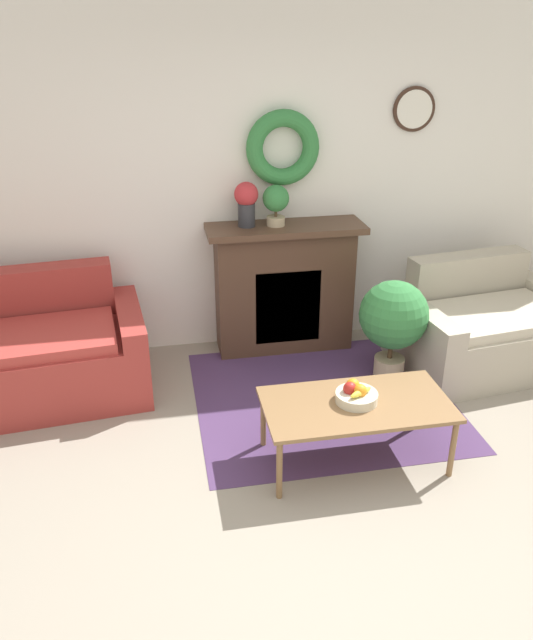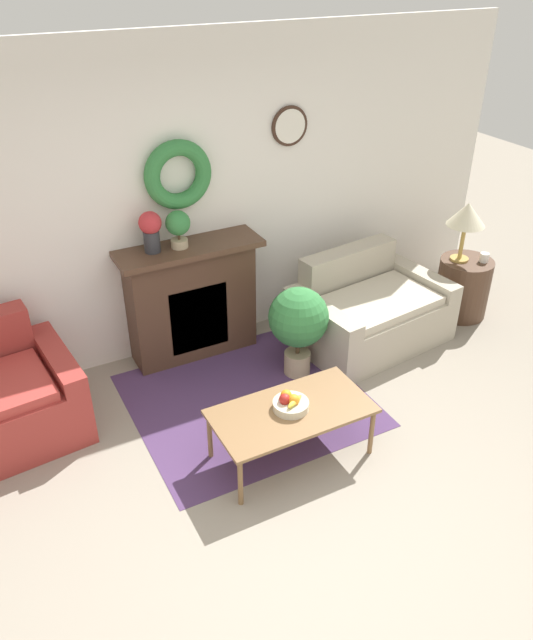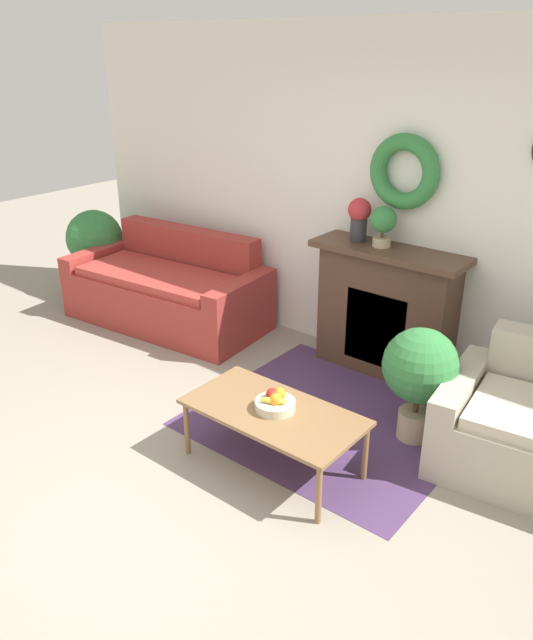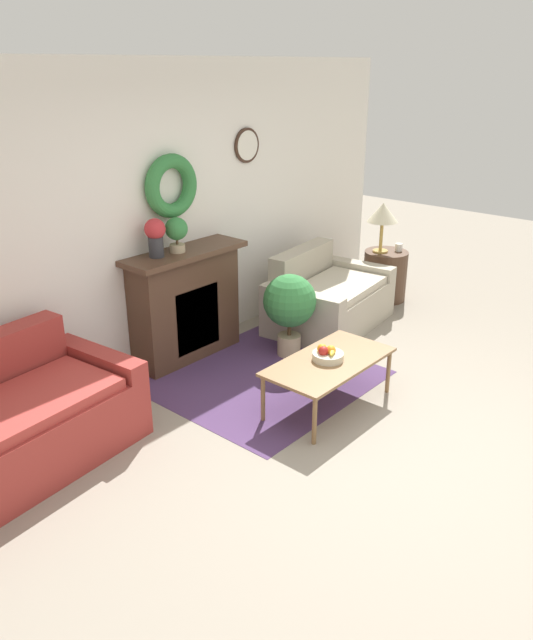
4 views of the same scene
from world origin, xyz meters
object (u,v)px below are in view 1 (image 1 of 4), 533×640
at_px(couch_left, 6,358).
at_px(coffee_table, 356,408).
at_px(vase_on_mantel_left, 246,201).
at_px(potted_plant_floor_by_loveseat, 393,319).
at_px(loveseat_right, 485,328).
at_px(fruit_bowl, 356,394).
at_px(potted_plant_on_mantel, 276,202).
at_px(fireplace, 284,287).

xyz_separation_m(couch_left, coffee_table, (2.23, -1.17, 0.07)).
distance_m(coffee_table, vase_on_mantel_left, 1.87).
height_order(couch_left, potted_plant_floor_by_loveseat, couch_left).
xyz_separation_m(loveseat_right, potted_plant_floor_by_loveseat, (-0.86, -0.17, 0.23)).
relative_size(couch_left, fruit_bowl, 7.91).
xyz_separation_m(loveseat_right, potted_plant_on_mantel, (-1.59, 0.54, 0.96)).
distance_m(fireplace, vase_on_mantel_left, 0.78).
relative_size(fruit_bowl, potted_plant_floor_by_loveseat, 0.31).
distance_m(couch_left, loveseat_right, 3.64).
bearing_deg(potted_plant_floor_by_loveseat, loveseat_right, 11.20).
xyz_separation_m(fireplace, coffee_table, (0.11, -1.59, -0.15)).
xyz_separation_m(couch_left, potted_plant_on_mantel, (2.04, 0.40, 0.94)).
distance_m(loveseat_right, potted_plant_on_mantel, 1.94).
bearing_deg(potted_plant_floor_by_loveseat, potted_plant_on_mantel, 136.08).
bearing_deg(fireplace, fruit_bowl, -86.16).
distance_m(fireplace, potted_plant_on_mantel, 0.72).
bearing_deg(fireplace, potted_plant_on_mantel, -169.31).
xyz_separation_m(couch_left, vase_on_mantel_left, (1.82, 0.42, 0.94)).
bearing_deg(couch_left, fireplace, 5.38).
relative_size(fireplace, coffee_table, 1.09).
bearing_deg(loveseat_right, potted_plant_floor_by_loveseat, -175.79).
distance_m(coffee_table, fruit_bowl, 0.09).
relative_size(fireplace, couch_left, 0.61).
bearing_deg(vase_on_mantel_left, fireplace, -1.06).
relative_size(coffee_table, potted_plant_floor_by_loveseat, 1.39).
distance_m(fruit_bowl, potted_plant_floor_by_loveseat, 1.01).
bearing_deg(vase_on_mantel_left, potted_plant_on_mantel, -5.09).
xyz_separation_m(fireplace, couch_left, (-2.12, -0.42, -0.22)).
distance_m(potted_plant_on_mantel, potted_plant_floor_by_loveseat, 1.26).
height_order(fireplace, potted_plant_floor_by_loveseat, fireplace).
xyz_separation_m(couch_left, fruit_bowl, (2.22, -1.15, 0.15)).
bearing_deg(potted_plant_floor_by_loveseat, fruit_bowl, -123.34).
bearing_deg(coffee_table, vase_on_mantel_left, 104.35).
height_order(couch_left, coffee_table, couch_left).
bearing_deg(fireplace, potted_plant_floor_by_loveseat, -47.63).
distance_m(fruit_bowl, potted_plant_on_mantel, 1.75).
distance_m(coffee_table, potted_plant_on_mantel, 1.81).
bearing_deg(fruit_bowl, loveseat_right, 35.70).
relative_size(fireplace, loveseat_right, 0.85).
height_order(couch_left, fruit_bowl, couch_left).
distance_m(fireplace, coffee_table, 1.60).
bearing_deg(potted_plant_floor_by_loveseat, coffee_table, -122.68).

